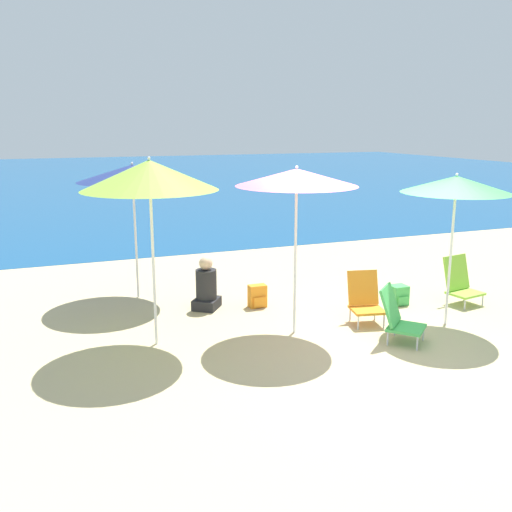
{
  "coord_description": "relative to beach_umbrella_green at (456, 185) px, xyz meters",
  "views": [
    {
      "loc": [
        -3.89,
        -6.27,
        2.83
      ],
      "look_at": [
        -1.04,
        1.09,
        1.0
      ],
      "focal_mm": 40.0,
      "sensor_mm": 36.0,
      "label": 1
    }
  ],
  "objects": [
    {
      "name": "beach_umbrella_navy",
      "position": [
        -3.94,
        2.93,
        0.05
      ],
      "size": [
        1.76,
        1.76,
        2.24
      ],
      "color": "white",
      "rests_on": "ground"
    },
    {
      "name": "sea_water",
      "position": [
        -1.51,
        25.73,
        -2.01
      ],
      "size": [
        60.0,
        40.0,
        0.01
      ],
      "color": "navy",
      "rests_on": "ground"
    },
    {
      "name": "beach_umbrella_green",
      "position": [
        0.0,
        0.0,
        0.0
      ],
      "size": [
        1.51,
        1.51,
        2.18
      ],
      "color": "white",
      "rests_on": "ground"
    },
    {
      "name": "backpack_orange",
      "position": [
        -2.27,
        1.71,
        -1.84
      ],
      "size": [
        0.28,
        0.2,
        0.36
      ],
      "color": "orange",
      "rests_on": "ground"
    },
    {
      "name": "ground_plane",
      "position": [
        -1.51,
        -0.06,
        -2.02
      ],
      "size": [
        60.0,
        60.0,
        0.0
      ],
      "primitive_type": "plane",
      "color": "#C6B284"
    },
    {
      "name": "backpack_green",
      "position": [
        -0.1,
        1.02,
        -1.86
      ],
      "size": [
        0.26,
        0.27,
        0.31
      ],
      "color": "#47B756",
      "rests_on": "ground"
    },
    {
      "name": "beach_chair_green",
      "position": [
        -1.07,
        -0.33,
        -1.66
      ],
      "size": [
        0.72,
        0.72,
        0.74
      ],
      "rotation": [
        0.0,
        0.0,
        0.73
      ],
      "color": "silver",
      "rests_on": "ground"
    },
    {
      "name": "beach_umbrella_lime",
      "position": [
        -4.08,
        0.74,
        0.2
      ],
      "size": [
        1.71,
        1.71,
        2.44
      ],
      "color": "white",
      "rests_on": "ground"
    },
    {
      "name": "beach_umbrella_pink",
      "position": [
        -2.2,
        0.47,
        0.13
      ],
      "size": [
        1.62,
        1.62,
        2.31
      ],
      "color": "white",
      "rests_on": "ground"
    },
    {
      "name": "beach_chair_lime",
      "position": [
        0.86,
        0.73,
        -1.66
      ],
      "size": [
        0.59,
        0.58,
        0.77
      ],
      "rotation": [
        0.0,
        0.0,
        0.18
      ],
      "color": "silver",
      "rests_on": "ground"
    },
    {
      "name": "beach_chair_orange",
      "position": [
        -1.06,
        0.5,
        -1.66
      ],
      "size": [
        0.55,
        0.6,
        0.74
      ],
      "rotation": [
        0.0,
        0.0,
        -0.21
      ],
      "color": "silver",
      "rests_on": "ground"
    },
    {
      "name": "person_seated_near",
      "position": [
        -3.04,
        1.93,
        -1.68
      ],
      "size": [
        0.54,
        0.56,
        0.84
      ],
      "rotation": [
        0.0,
        0.0,
        -0.64
      ],
      "color": "#262628",
      "rests_on": "ground"
    }
  ]
}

